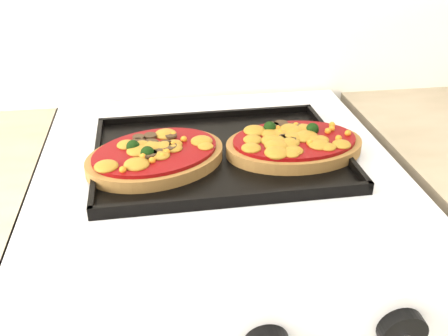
{
  "coord_description": "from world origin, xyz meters",
  "views": [
    {
      "loc": [
        -0.11,
        0.99,
        1.31
      ],
      "look_at": [
        -0.02,
        1.66,
        0.92
      ],
      "focal_mm": 40.0,
      "sensor_mm": 36.0,
      "label": 1
    }
  ],
  "objects": [
    {
      "name": "baking_tray",
      "position": [
        -0.02,
        1.71,
        0.92
      ],
      "size": [
        0.41,
        0.31,
        0.02
      ],
      "primitive_type": "cube",
      "rotation": [
        0.0,
        0.0,
        0.02
      ],
      "color": "black",
      "rests_on": "stove"
    },
    {
      "name": "pizza_right",
      "position": [
        0.11,
        1.7,
        0.94
      ],
      "size": [
        0.23,
        0.16,
        0.03
      ],
      "primitive_type": null,
      "rotation": [
        0.0,
        0.0,
        0.04
      ],
      "color": "olive",
      "rests_on": "baking_tray"
    },
    {
      "name": "pizza_left",
      "position": [
        -0.12,
        1.69,
        0.94
      ],
      "size": [
        0.27,
        0.24,
        0.03
      ],
      "primitive_type": null,
      "rotation": [
        0.0,
        0.0,
        0.37
      ],
      "color": "olive",
      "rests_on": "baking_tray"
    },
    {
      "name": "control_panel",
      "position": [
        -0.02,
        1.39,
        0.85
      ],
      "size": [
        0.6,
        0.02,
        0.09
      ],
      "primitive_type": "cube",
      "color": "white",
      "rests_on": "stove"
    },
    {
      "name": "knob_right",
      "position": [
        0.15,
        1.37,
        0.85
      ],
      "size": [
        0.06,
        0.02,
        0.06
      ],
      "primitive_type": "cylinder",
      "rotation": [
        1.57,
        0.0,
        0.0
      ],
      "color": "black",
      "rests_on": "control_panel"
    }
  ]
}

